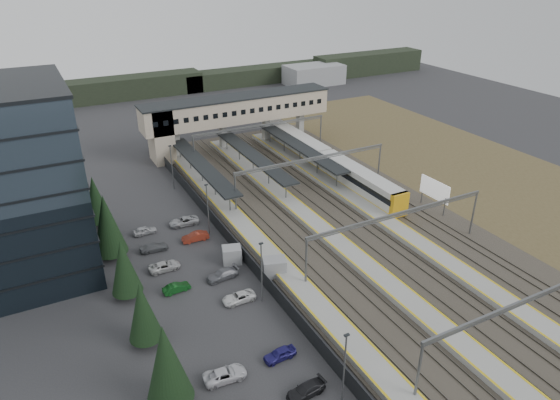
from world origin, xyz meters
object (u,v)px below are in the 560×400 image
billboard (435,190)px  relay_cabin_far (232,255)px  relay_cabin_near (274,267)px  footbridge (225,113)px  train (326,161)px

billboard → relay_cabin_far: bearing=178.7°
relay_cabin_near → footbridge: 47.95m
relay_cabin_near → footbridge: (11.98, 45.94, 6.72)m
relay_cabin_near → footbridge: size_ratio=0.09×
relay_cabin_near → relay_cabin_far: bearing=124.2°
train → footbridge: bearing=121.8°
relay_cabin_near → train: bearing=47.1°
relay_cabin_far → billboard: (34.64, -0.78, 2.37)m
relay_cabin_far → billboard: size_ratio=0.49×
footbridge → billboard: size_ratio=6.61×
footbridge → train: footbridge is taller
train → billboard: (6.70, -21.52, 1.27)m
relay_cabin_near → footbridge: bearing=75.4°
relay_cabin_near → relay_cabin_far: (-3.66, 5.38, -0.07)m
relay_cabin_near → billboard: (30.98, 4.60, 2.30)m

